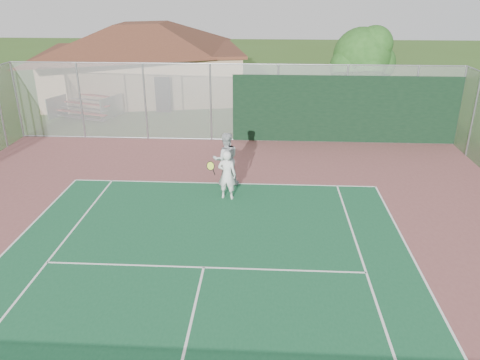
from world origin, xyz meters
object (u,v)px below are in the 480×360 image
tree (363,58)px  player_white_front (227,175)px  player_grey_back (226,160)px  clubhouse (144,53)px  bleachers (85,106)px

tree → player_white_front: 12.44m
tree → player_grey_back: (-6.30, -9.38, -2.21)m
tree → player_white_front: bearing=-120.4°
clubhouse → tree: (12.61, -4.60, 0.44)m
clubhouse → player_white_front: bearing=-78.4°
tree → bleachers: bearing=-178.1°
clubhouse → bleachers: size_ratio=3.86×
clubhouse → bleachers: (-2.11, -5.08, -2.14)m
player_white_front → player_grey_back: size_ratio=0.87×
bleachers → player_grey_back: bearing=-26.0°
tree → player_grey_back: tree is taller
bleachers → clubhouse: bearing=88.0°
tree → player_grey_back: size_ratio=2.49×
bleachers → tree: 14.95m
clubhouse → player_grey_back: clubhouse is taller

